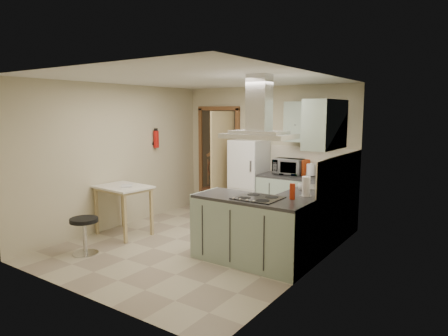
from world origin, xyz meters
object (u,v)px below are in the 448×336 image
Objects in this scene: fridge at (249,179)px; bentwood_chair at (213,189)px; extractor_hood at (259,136)px; microwave at (288,167)px; peninsula at (251,230)px; stool at (85,236)px; drop_leaf_table at (124,210)px.

fridge is 1.49× the size of bentwood_chair.
extractor_hood is 2.23m from microwave.
stool is at bearing -153.33° from peninsula.
stool is (-2.13, -1.07, -0.18)m from peninsula.
peninsula is 2.39m from stool.
peninsula is 1.27m from extractor_hood.
fridge is 1.67× the size of extractor_hood.
peninsula reaches higher than drop_leaf_table.
stool is (0.24, -0.94, -0.14)m from drop_leaf_table.
fridge is at bearing 179.04° from microwave.
peninsula is at bearing 180.00° from extractor_hood.
fridge is at bearing 123.79° from extractor_hood.
drop_leaf_table is at bearing -119.89° from bentwood_chair.
extractor_hood is at bearing 7.25° from drop_leaf_table.
peninsula is 2.37m from drop_leaf_table.
drop_leaf_table is at bearing -177.04° from extractor_hood.
drop_leaf_table is 1.64× the size of stool.
peninsula is 2.66m from bentwood_chair.
stool is (-0.91, -3.05, -0.48)m from fridge.
peninsula is at bearing -58.26° from fridge.
extractor_hood is at bearing -59.20° from bentwood_chair.
fridge reaches higher than peninsula.
peninsula is at bearing 26.67° from stool.
drop_leaf_table is 1.71× the size of microwave.
fridge is 0.84m from microwave.
extractor_hood is 1.69× the size of stool.
peninsula is at bearing -83.94° from microwave.
stool is 3.63m from microwave.
drop_leaf_table is 0.98m from stool.
microwave is (0.78, 0.07, 0.29)m from fridge.
bentwood_chair is at bearing 86.55° from stool.
drop_leaf_table is 2.98m from microwave.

